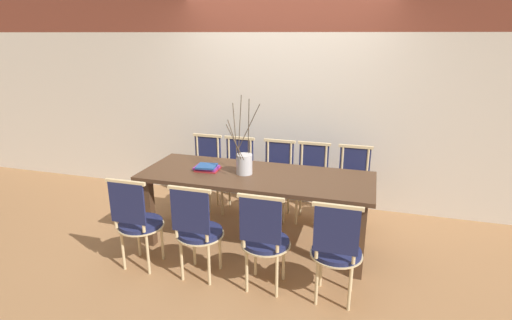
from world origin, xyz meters
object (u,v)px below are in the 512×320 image
Objects in this scene: chair_near_center at (264,238)px; vase_centerpiece at (244,163)px; book_stack at (207,168)px; chair_far_center at (277,177)px; dining_table at (256,185)px.

vase_centerpiece is at bearing 119.36° from chair_near_center.
book_stack is at bearing 138.37° from chair_near_center.
chair_far_center reaches higher than book_stack.
chair_near_center is at bearing -68.58° from dining_table.
vase_centerpiece is at bearing 0.59° from book_stack.
vase_centerpiece reaches higher than chair_near_center.
dining_table is 2.96× the size of vase_centerpiece.
dining_table is 8.97× the size of book_stack.
vase_centerpiece is (-0.12, -0.01, 0.22)m from dining_table.
dining_table is 0.80m from chair_near_center.
vase_centerpiece is (-0.40, 0.72, 0.39)m from chair_near_center.
chair_far_center is (0.04, 0.73, -0.17)m from dining_table.
chair_near_center is 1.18× the size of vase_centerpiece.
chair_near_center is at bearing 99.57° from chair_far_center.
chair_near_center and chair_far_center have the same top height.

